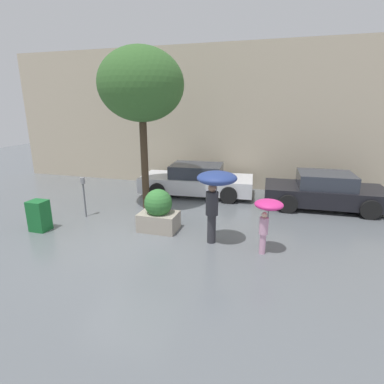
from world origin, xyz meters
TOP-DOWN VIEW (x-y plane):
  - ground_plane at (0.00, 0.00)m, footprint 40.00×40.00m
  - building_facade at (0.00, 6.50)m, footprint 18.00×0.30m
  - planter_box at (0.49, 0.97)m, footprint 1.11×0.81m
  - person_adult at (2.25, 0.52)m, footprint 1.01×1.01m
  - person_child at (3.56, 0.34)m, footprint 0.68×0.68m
  - parked_car_near at (0.59, 4.85)m, footprint 4.62×2.33m
  - parked_car_far at (5.39, 4.53)m, footprint 4.16×2.19m
  - street_tree at (-0.70, 2.73)m, footprint 2.78×2.78m
  - parking_meter at (-2.25, 1.34)m, footprint 0.14×0.14m
  - newspaper_box at (-2.84, -0.01)m, footprint 0.50×0.44m

SIDE VIEW (x-z plane):
  - ground_plane at x=0.00m, z-range 0.00..0.00m
  - newspaper_box at x=-2.84m, z-range 0.00..0.90m
  - planter_box at x=0.49m, z-range -0.05..1.19m
  - parked_car_far at x=5.39m, z-range -0.04..1.21m
  - parked_car_near at x=0.59m, z-range -0.04..1.22m
  - parking_meter at x=-2.25m, z-range 0.29..1.61m
  - person_child at x=3.56m, z-range 0.40..1.78m
  - person_adult at x=2.25m, z-range 0.58..2.53m
  - building_facade at x=0.00m, z-range 0.00..6.00m
  - street_tree at x=-0.70m, z-range 1.47..6.83m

